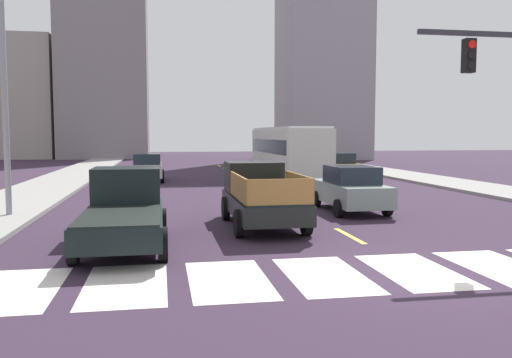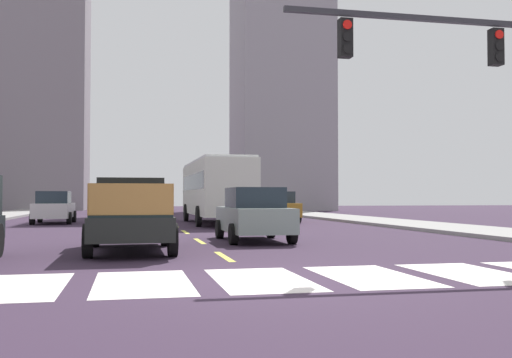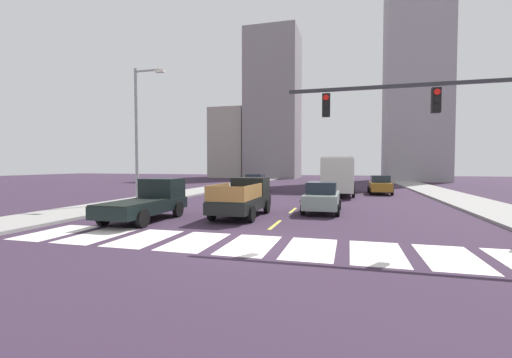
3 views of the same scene
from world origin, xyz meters
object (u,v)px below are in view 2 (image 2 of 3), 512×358
at_px(sedan_mid, 254,214).
at_px(sedan_far, 54,207).
at_px(pickup_stakebed, 131,215).
at_px(city_bus, 216,187).
at_px(sedan_near_left, 276,207).

relative_size(sedan_mid, sedan_far, 1.00).
height_order(pickup_stakebed, sedan_mid, pickup_stakebed).
bearing_deg(sedan_mid, sedan_far, 119.51).
distance_m(pickup_stakebed, sedan_far, 17.34).
bearing_deg(city_bus, sedan_near_left, 17.38).
bearing_deg(pickup_stakebed, city_bus, 72.70).
xyz_separation_m(city_bus, sedan_far, (-8.41, 2.04, -1.09)).
relative_size(pickup_stakebed, sedan_far, 1.18).
bearing_deg(sedan_far, sedan_mid, -59.09).
bearing_deg(city_bus, sedan_far, 164.10).
height_order(pickup_stakebed, sedan_far, pickup_stakebed).
relative_size(pickup_stakebed, sedan_mid, 1.18).
bearing_deg(sedan_far, city_bus, -11.04).
bearing_deg(pickup_stakebed, sedan_mid, 30.37).
relative_size(pickup_stakebed, city_bus, 0.48).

